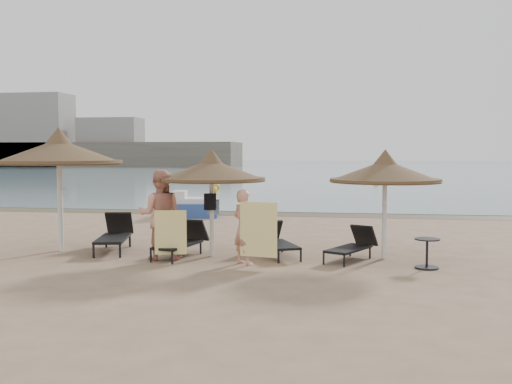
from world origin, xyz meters
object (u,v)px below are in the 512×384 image
at_px(lounger_near_left, 183,241).
at_px(person_right, 244,221).
at_px(lounger_far_left, 115,234).
at_px(pedal_boat, 189,207).
at_px(palapa_left, 59,152).
at_px(lounger_near_right, 277,241).
at_px(palapa_right, 385,172).
at_px(lounger_far_right, 353,245).
at_px(side_table, 427,254).
at_px(person_left, 160,208).
at_px(palapa_center, 212,171).

xyz_separation_m(lounger_near_left, person_right, (1.57, -0.78, 0.57)).
relative_size(lounger_far_left, pedal_boat, 0.92).
distance_m(palapa_left, lounger_near_right, 5.63).
bearing_deg(lounger_near_right, person_right, -139.79).
bearing_deg(lounger_far_left, lounger_near_right, -14.14).
height_order(lounger_near_left, pedal_boat, pedal_boat).
bearing_deg(palapa_right, pedal_boat, 131.65).
relative_size(lounger_near_right, pedal_boat, 0.80).
bearing_deg(lounger_far_right, palapa_right, 44.40).
height_order(palapa_right, person_right, palapa_right).
relative_size(side_table, pedal_boat, 0.28).
relative_size(lounger_near_right, side_table, 2.87).
relative_size(palapa_right, lounger_near_left, 1.34).
bearing_deg(lounger_far_left, palapa_right, -14.32).
bearing_deg(pedal_boat, lounger_near_right, -69.37).
xyz_separation_m(side_table, person_left, (-5.73, 0.09, 0.87)).
bearing_deg(palapa_center, palapa_left, 177.92).
bearing_deg(lounger_far_right, pedal_boat, 155.38).
height_order(palapa_center, person_left, palapa_center).
xyz_separation_m(lounger_far_right, side_table, (1.49, -0.74, -0.04)).
relative_size(palapa_left, lounger_far_right, 1.79).
xyz_separation_m(side_table, person_right, (-3.79, -0.18, 0.64)).
height_order(palapa_left, person_right, palapa_left).
height_order(palapa_left, palapa_right, palapa_left).
bearing_deg(person_left, lounger_near_left, -134.75).
distance_m(side_table, person_left, 5.80).
distance_m(palapa_right, person_left, 5.06).
xyz_separation_m(palapa_right, person_right, (-2.98, -1.12, -1.03)).
relative_size(side_table, person_right, 0.33).
xyz_separation_m(lounger_far_right, person_right, (-2.30, -0.92, 0.60)).
relative_size(palapa_center, person_left, 1.07).
height_order(palapa_right, lounger_far_right, palapa_right).
height_order(palapa_right, lounger_near_left, palapa_right).
bearing_deg(pedal_boat, palapa_right, -57.26).
bearing_deg(lounger_near_left, palapa_center, 17.18).
height_order(palapa_center, side_table, palapa_center).
bearing_deg(palapa_right, person_right, -159.37).
xyz_separation_m(lounger_far_right, pedal_boat, (-5.90, 7.61, 0.03)).
bearing_deg(lounger_far_right, palapa_center, -150.87).
bearing_deg(palapa_left, palapa_center, -2.08).
bearing_deg(side_table, person_left, 179.07).
distance_m(lounger_near_left, lounger_near_right, 2.17).
bearing_deg(person_right, palapa_center, -7.02).
distance_m(palapa_right, lounger_near_left, 4.84).
distance_m(lounger_far_left, pedal_boat, 7.25).
xyz_separation_m(lounger_near_right, person_right, (-0.55, -1.20, 0.59)).
distance_m(palapa_left, lounger_far_right, 7.28).
relative_size(palapa_left, person_right, 1.62).
relative_size(palapa_center, palapa_right, 1.01).
xyz_separation_m(lounger_far_left, person_left, (1.50, -1.01, 0.77)).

